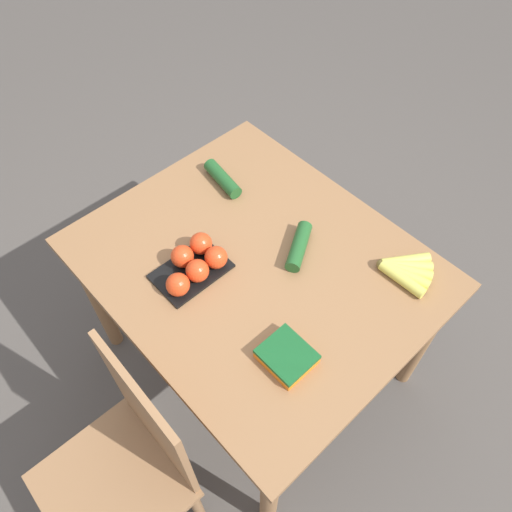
{
  "coord_description": "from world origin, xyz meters",
  "views": [
    {
      "loc": [
        -0.74,
        0.68,
        2.13
      ],
      "look_at": [
        0.0,
        0.0,
        0.79
      ],
      "focal_mm": 35.0,
      "sensor_mm": 36.0,
      "label": 1
    }
  ],
  "objects_px": {
    "banana_bunch": "(404,270)",
    "cucumber_far": "(223,179)",
    "cucumber_near": "(299,246)",
    "chair": "(129,466)",
    "tomato_pack": "(194,264)",
    "carrot_bag": "(287,356)"
  },
  "relations": [
    {
      "from": "banana_bunch",
      "to": "cucumber_far",
      "type": "xyz_separation_m",
      "value": [
        0.73,
        0.17,
        0.01
      ]
    },
    {
      "from": "cucumber_near",
      "to": "cucumber_far",
      "type": "height_order",
      "value": "same"
    },
    {
      "from": "chair",
      "to": "cucumber_near",
      "type": "distance_m",
      "value": 0.89
    },
    {
      "from": "tomato_pack",
      "to": "carrot_bag",
      "type": "relative_size",
      "value": 1.65
    },
    {
      "from": "banana_bunch",
      "to": "cucumber_far",
      "type": "bearing_deg",
      "value": 12.92
    },
    {
      "from": "banana_bunch",
      "to": "carrot_bag",
      "type": "bearing_deg",
      "value": 84.84
    },
    {
      "from": "banana_bunch",
      "to": "tomato_pack",
      "type": "relative_size",
      "value": 0.74
    },
    {
      "from": "tomato_pack",
      "to": "carrot_bag",
      "type": "distance_m",
      "value": 0.44
    },
    {
      "from": "tomato_pack",
      "to": "cucumber_near",
      "type": "height_order",
      "value": "tomato_pack"
    },
    {
      "from": "banana_bunch",
      "to": "cucumber_far",
      "type": "relative_size",
      "value": 0.94
    },
    {
      "from": "banana_bunch",
      "to": "cucumber_near",
      "type": "relative_size",
      "value": 0.96
    },
    {
      "from": "tomato_pack",
      "to": "cucumber_near",
      "type": "bearing_deg",
      "value": -119.23
    },
    {
      "from": "tomato_pack",
      "to": "carrot_bag",
      "type": "height_order",
      "value": "tomato_pack"
    },
    {
      "from": "tomato_pack",
      "to": "cucumber_far",
      "type": "height_order",
      "value": "tomato_pack"
    },
    {
      "from": "carrot_bag",
      "to": "cucumber_near",
      "type": "height_order",
      "value": "cucumber_near"
    },
    {
      "from": "banana_bunch",
      "to": "carrot_bag",
      "type": "relative_size",
      "value": 1.23
    },
    {
      "from": "chair",
      "to": "tomato_pack",
      "type": "xyz_separation_m",
      "value": [
        0.28,
        -0.52,
        0.3
      ]
    },
    {
      "from": "chair",
      "to": "banana_bunch",
      "type": "height_order",
      "value": "chair"
    },
    {
      "from": "cucumber_near",
      "to": "chair",
      "type": "bearing_deg",
      "value": 97.13
    },
    {
      "from": "chair",
      "to": "banana_bunch",
      "type": "xyz_separation_m",
      "value": [
        -0.2,
        -1.03,
        0.28
      ]
    },
    {
      "from": "cucumber_far",
      "to": "tomato_pack",
      "type": "bearing_deg",
      "value": 126.79
    },
    {
      "from": "banana_bunch",
      "to": "tomato_pack",
      "type": "xyz_separation_m",
      "value": [
        0.48,
        0.5,
        0.02
      ]
    }
  ]
}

